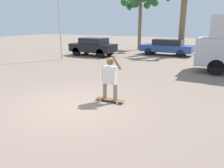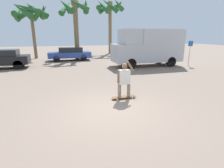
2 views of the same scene
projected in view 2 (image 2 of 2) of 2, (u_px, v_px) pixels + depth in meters
name	position (u px, v px, depth m)	size (l,w,h in m)	color
ground_plane	(109.00, 110.00, 6.27)	(80.00, 80.00, 0.00)	gray
skateboard	(124.00, 97.00, 7.35)	(1.03, 0.24, 0.09)	brown
person_skateboarder	(124.00, 78.00, 7.13)	(0.73, 0.23, 1.50)	gray
camper_van	(148.00, 46.00, 14.80)	(5.84, 2.19, 3.05)	black
parked_car_blue	(70.00, 53.00, 18.34)	(4.33, 1.70, 1.35)	black
parked_car_black	(3.00, 59.00, 13.84)	(3.82, 1.72, 1.49)	black
palm_tree_near_van	(110.00, 9.00, 24.09)	(4.16, 4.10, 7.36)	brown
palm_tree_center_background	(75.00, 12.00, 18.50)	(3.45, 3.49, 6.36)	brown
palm_tree_far_left	(31.00, 12.00, 18.82)	(3.97, 4.08, 5.99)	brown
street_sign	(190.00, 50.00, 15.02)	(0.44, 0.06, 2.12)	#B7B7BC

